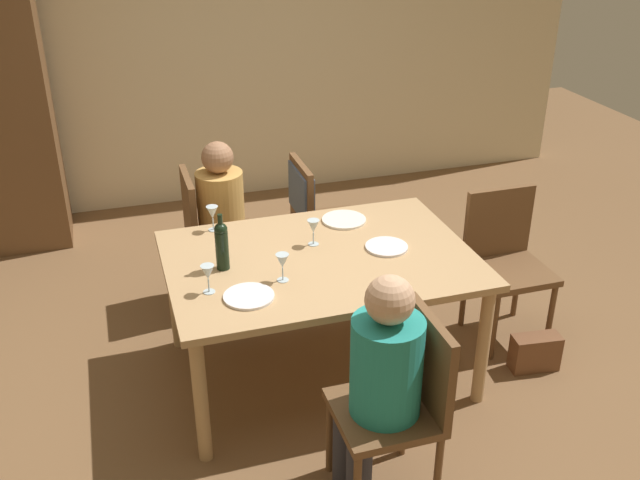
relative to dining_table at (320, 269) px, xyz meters
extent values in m
plane|color=brown|center=(0.00, 0.00, -0.68)|extent=(10.00, 10.00, 0.00)
cube|color=beige|center=(0.00, 2.77, 0.67)|extent=(6.40, 0.12, 2.70)
cube|color=tan|center=(0.00, 0.00, 0.06)|extent=(1.64, 1.15, 0.04)
cylinder|color=tan|center=(-0.75, -0.50, -0.32)|extent=(0.07, 0.07, 0.72)
cylinder|color=tan|center=(0.75, -0.50, -0.32)|extent=(0.07, 0.07, 0.72)
cylinder|color=tan|center=(-0.75, 0.50, -0.32)|extent=(0.07, 0.07, 0.72)
cylinder|color=tan|center=(0.75, 0.50, -0.32)|extent=(0.07, 0.07, 0.72)
cylinder|color=brown|center=(-0.19, -0.76, -0.46)|extent=(0.04, 0.04, 0.44)
cylinder|color=brown|center=(0.19, -1.14, -0.46)|extent=(0.04, 0.04, 0.44)
cylinder|color=brown|center=(0.19, -0.76, -0.46)|extent=(0.04, 0.04, 0.44)
cube|color=brown|center=(0.00, -0.95, -0.22)|extent=(0.44, 0.44, 0.04)
cube|color=brown|center=(0.20, -0.95, 0.02)|extent=(0.04, 0.44, 0.44)
cylinder|color=brown|center=(-0.18, 1.14, -0.46)|extent=(0.04, 0.04, 0.44)
cylinder|color=brown|center=(-0.18, 0.76, -0.46)|extent=(0.04, 0.04, 0.44)
cylinder|color=brown|center=(-0.56, 1.14, -0.46)|extent=(0.04, 0.04, 0.44)
cylinder|color=brown|center=(-0.56, 0.76, -0.46)|extent=(0.04, 0.04, 0.44)
cube|color=brown|center=(-0.37, 0.95, -0.22)|extent=(0.44, 0.44, 0.04)
cube|color=brown|center=(-0.57, 0.95, 0.02)|extent=(0.04, 0.44, 0.44)
cylinder|color=brown|center=(0.56, 1.14, -0.46)|extent=(0.04, 0.04, 0.44)
cylinder|color=brown|center=(0.56, 0.76, -0.46)|extent=(0.04, 0.04, 0.44)
cylinder|color=brown|center=(0.18, 1.14, -0.46)|extent=(0.04, 0.04, 0.44)
cylinder|color=brown|center=(0.18, 0.76, -0.46)|extent=(0.04, 0.04, 0.44)
cube|color=brown|center=(0.37, 0.95, -0.22)|extent=(0.44, 0.44, 0.04)
cube|color=brown|center=(0.17, 0.95, 0.02)|extent=(0.04, 0.44, 0.44)
cube|color=#4C5B75|center=(0.17, 0.95, 0.05)|extent=(0.07, 0.40, 0.31)
cylinder|color=brown|center=(1.39, -0.19, -0.46)|extent=(0.04, 0.04, 0.44)
cylinder|color=brown|center=(1.01, -0.19, -0.46)|extent=(0.04, 0.04, 0.44)
cylinder|color=brown|center=(1.39, 0.19, -0.46)|extent=(0.04, 0.04, 0.44)
cylinder|color=brown|center=(1.01, 0.19, -0.46)|extent=(0.04, 0.04, 0.44)
cube|color=brown|center=(1.20, 0.00, -0.22)|extent=(0.44, 0.44, 0.04)
cube|color=brown|center=(1.20, 0.20, 0.02)|extent=(0.44, 0.04, 0.44)
cylinder|color=#33333D|center=(-0.15, -1.05, -0.45)|extent=(0.12, 0.12, 0.46)
cylinder|color=#33333D|center=(-0.15, -0.86, -0.45)|extent=(0.12, 0.12, 0.46)
cylinder|color=teal|center=(0.00, -0.95, 0.02)|extent=(0.31, 0.31, 0.48)
sphere|color=tan|center=(0.00, -0.95, 0.37)|extent=(0.21, 0.21, 0.21)
cylinder|color=#33333D|center=(-0.23, 1.04, -0.45)|extent=(0.11, 0.11, 0.46)
cylinder|color=#33333D|center=(-0.23, 0.86, -0.45)|extent=(0.11, 0.11, 0.46)
cylinder|color=tan|center=(-0.37, 0.95, 0.01)|extent=(0.30, 0.30, 0.46)
sphere|color=#996B4C|center=(-0.37, 0.95, 0.35)|extent=(0.20, 0.20, 0.20)
cylinder|color=black|center=(-0.52, 0.03, 0.19)|extent=(0.07, 0.07, 0.21)
sphere|color=black|center=(-0.52, 0.03, 0.30)|extent=(0.07, 0.07, 0.07)
cylinder|color=black|center=(-0.52, 0.03, 0.35)|extent=(0.03, 0.03, 0.08)
cylinder|color=silver|center=(-0.63, -0.19, 0.08)|extent=(0.06, 0.06, 0.00)
cylinder|color=silver|center=(-0.63, -0.19, 0.12)|extent=(0.01, 0.01, 0.07)
cone|color=silver|center=(-0.63, -0.19, 0.19)|extent=(0.07, 0.07, 0.07)
cylinder|color=silver|center=(0.01, 0.15, 0.08)|extent=(0.06, 0.06, 0.00)
cylinder|color=silver|center=(0.01, 0.15, 0.12)|extent=(0.01, 0.01, 0.07)
cone|color=silver|center=(0.01, 0.15, 0.19)|extent=(0.07, 0.07, 0.07)
cylinder|color=silver|center=(-0.49, 0.49, 0.08)|extent=(0.06, 0.06, 0.00)
cylinder|color=silver|center=(-0.49, 0.49, 0.12)|extent=(0.01, 0.01, 0.07)
cone|color=silver|center=(-0.49, 0.49, 0.19)|extent=(0.07, 0.07, 0.07)
cylinder|color=silver|center=(-0.25, -0.19, 0.08)|extent=(0.06, 0.06, 0.00)
cylinder|color=silver|center=(-0.25, -0.19, 0.12)|extent=(0.01, 0.01, 0.07)
cone|color=silver|center=(-0.25, -0.19, 0.19)|extent=(0.07, 0.07, 0.07)
cylinder|color=white|center=(-0.45, -0.30, 0.09)|extent=(0.25, 0.25, 0.01)
cylinder|color=white|center=(0.38, -0.01, 0.09)|extent=(0.23, 0.23, 0.01)
cylinder|color=white|center=(0.27, 0.38, 0.09)|extent=(0.26, 0.26, 0.01)
cube|color=brown|center=(1.20, -0.35, -0.57)|extent=(0.29, 0.15, 0.22)
camera|label=1|loc=(-1.01, -3.25, 1.91)|focal=40.43mm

